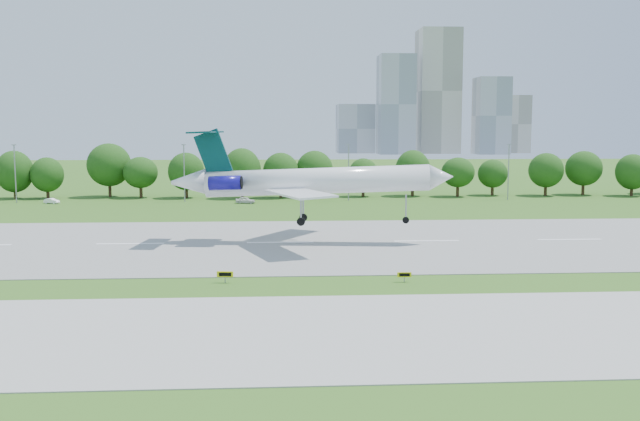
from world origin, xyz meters
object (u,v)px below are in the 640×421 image
(airliner, at_px, (303,180))
(service_vehicle_a, at_px, (52,201))
(taxi_sign_left, at_px, (225,274))
(service_vehicle_b, at_px, (245,200))

(airliner, xyz_separation_m, service_vehicle_a, (-50.16, 54.65, -7.90))
(taxi_sign_left, bearing_deg, service_vehicle_b, 97.26)
(airliner, relative_size, taxi_sign_left, 23.09)
(taxi_sign_left, relative_size, service_vehicle_a, 0.49)
(airliner, xyz_separation_m, service_vehicle_b, (-10.03, 52.36, -7.77))
(service_vehicle_a, bearing_deg, taxi_sign_left, -127.82)
(service_vehicle_a, bearing_deg, airliner, -112.71)
(service_vehicle_b, bearing_deg, taxi_sign_left, -170.57)
(taxi_sign_left, distance_m, service_vehicle_b, 77.53)
(service_vehicle_a, xyz_separation_m, service_vehicle_b, (40.13, -2.30, 0.12))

